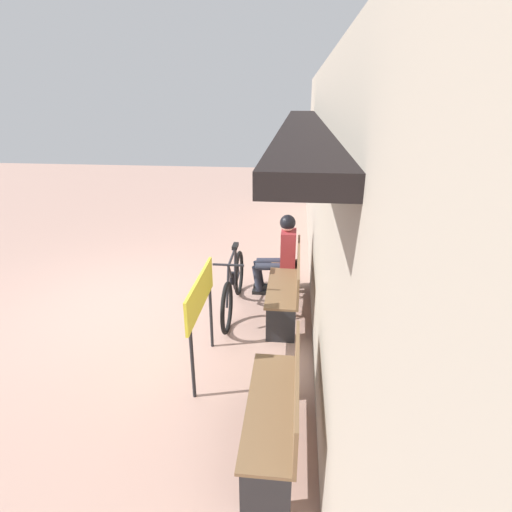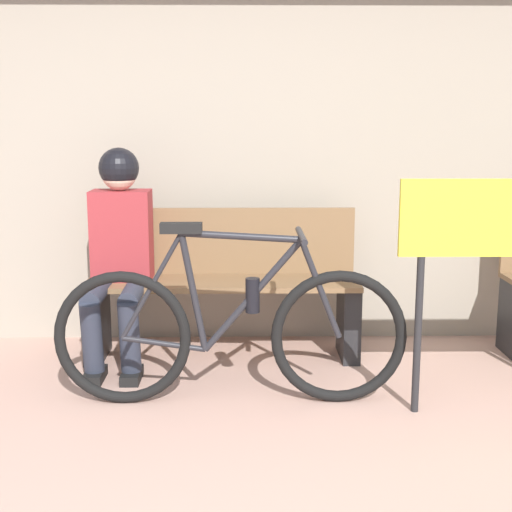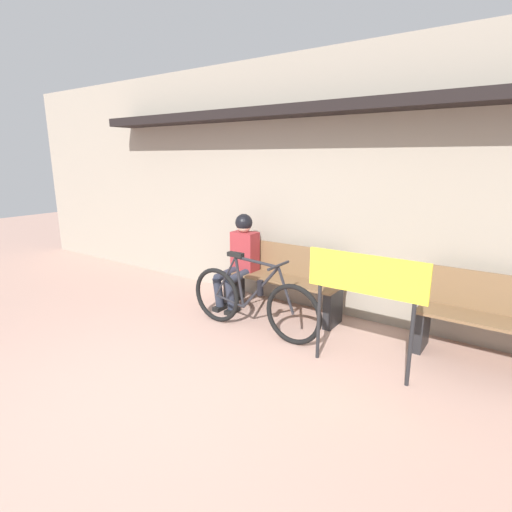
% 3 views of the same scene
% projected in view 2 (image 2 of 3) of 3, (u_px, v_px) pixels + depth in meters
% --- Properties ---
extents(storefront_wall, '(12.00, 0.56, 3.20)m').
position_uv_depth(storefront_wall, '(238.00, 75.00, 4.37)').
color(storefront_wall, '#9E9384').
rests_on(storefront_wall, ground_plane).
extents(park_bench_near, '(1.59, 0.42, 0.87)m').
position_uv_depth(park_bench_near, '(223.00, 288.00, 4.22)').
color(park_bench_near, brown).
rests_on(park_bench_near, ground_plane).
extents(bicycle, '(1.74, 0.40, 0.91)m').
position_uv_depth(bicycle, '(231.00, 332.00, 3.50)').
color(bicycle, black).
rests_on(bicycle, ground_plane).
extents(person_seated, '(0.34, 0.64, 1.24)m').
position_uv_depth(person_seated, '(119.00, 241.00, 4.04)').
color(person_seated, '#2D3342').
rests_on(person_seated, ground_plane).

